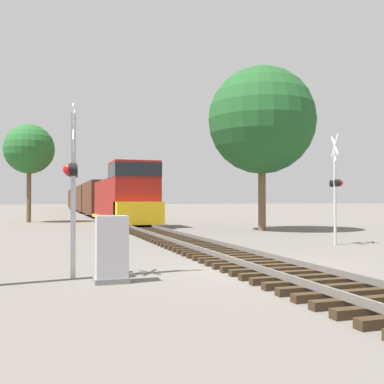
% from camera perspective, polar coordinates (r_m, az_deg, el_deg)
% --- Properties ---
extents(ground_plane, '(400.00, 400.00, 0.00)m').
position_cam_1_polar(ground_plane, '(12.64, 8.77, -9.61)').
color(ground_plane, '#666059').
extents(rail_track_bed, '(2.60, 160.00, 0.31)m').
position_cam_1_polar(rail_track_bed, '(12.62, 8.77, -9.00)').
color(rail_track_bed, '#382819').
rests_on(rail_track_bed, ground).
extents(freight_train, '(3.13, 76.14, 4.50)m').
position_cam_1_polar(freight_train, '(65.95, -12.90, -0.86)').
color(freight_train, maroon).
rests_on(freight_train, ground).
extents(crossing_signal_near, '(0.39, 1.01, 4.15)m').
position_cam_1_polar(crossing_signal_near, '(11.19, -14.96, 1.72)').
color(crossing_signal_near, '#B7B7BC').
rests_on(crossing_signal_near, ground).
extents(crossing_signal_far, '(0.58, 1.01, 4.65)m').
position_cam_1_polar(crossing_signal_far, '(19.94, 17.75, 0.90)').
color(crossing_signal_far, '#B7B7BC').
rests_on(crossing_signal_far, ground).
extents(relay_cabinet, '(0.78, 0.54, 1.53)m').
position_cam_1_polar(relay_cabinet, '(10.49, -10.17, -7.22)').
color(relay_cabinet, slate).
rests_on(relay_cabinet, ground).
extents(tree_far_right, '(6.63, 6.63, 10.15)m').
position_cam_1_polar(tree_far_right, '(28.44, 8.85, 8.96)').
color(tree_far_right, brown).
rests_on(tree_far_right, ground).
extents(tree_mid_background, '(4.22, 4.22, 8.36)m').
position_cam_1_polar(tree_mid_background, '(40.81, -19.98, 5.12)').
color(tree_mid_background, brown).
rests_on(tree_mid_background, ground).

